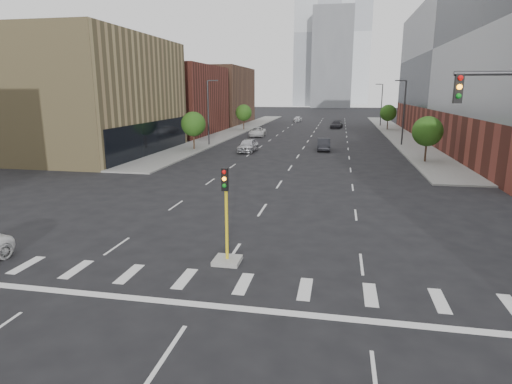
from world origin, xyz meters
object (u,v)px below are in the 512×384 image
(car_far_left, at_px, (257,132))
(car_deep_right, at_px, (337,125))
(car_distant, at_px, (298,119))
(median_traffic_signal, at_px, (227,243))
(car_near_left, at_px, (248,145))
(car_mid_right, at_px, (324,145))

(car_far_left, height_order, car_deep_right, car_deep_right)
(car_deep_right, relative_size, car_distant, 1.28)
(median_traffic_signal, distance_m, car_deep_right, 73.75)
(car_far_left, distance_m, car_distant, 37.14)
(car_near_left, bearing_deg, car_mid_right, 21.08)
(median_traffic_signal, distance_m, car_near_left, 36.17)
(car_near_left, height_order, car_deep_right, car_near_left)
(car_near_left, xyz_separation_m, car_mid_right, (9.47, 3.30, -0.07))
(car_near_left, height_order, car_mid_right, car_near_left)
(car_deep_right, bearing_deg, car_far_left, -117.63)
(median_traffic_signal, distance_m, car_distant, 91.81)
(car_distant, bearing_deg, median_traffic_signal, -82.65)
(car_distant, bearing_deg, car_mid_right, -77.00)
(car_mid_right, bearing_deg, car_distant, 96.70)
(car_near_left, distance_m, car_mid_right, 10.03)
(car_mid_right, bearing_deg, car_deep_right, 85.34)
(car_mid_right, xyz_separation_m, car_far_left, (-11.87, 15.79, -0.02))
(car_mid_right, distance_m, car_far_left, 19.75)
(median_traffic_signal, bearing_deg, car_near_left, 100.60)
(car_mid_right, relative_size, car_deep_right, 0.89)
(median_traffic_signal, distance_m, car_mid_right, 38.95)
(car_distant, bearing_deg, car_deep_right, -57.49)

